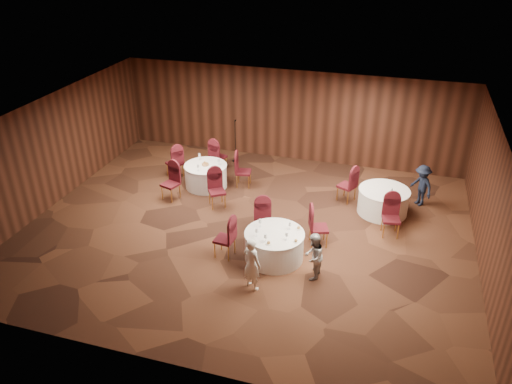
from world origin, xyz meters
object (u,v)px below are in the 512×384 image
(table_main, at_px, (274,245))
(woman_b, at_px, (313,256))
(table_right, at_px, (383,201))
(mic_stand, at_px, (235,149))
(man_c, at_px, (421,185))
(table_left, at_px, (206,176))
(woman_a, at_px, (252,264))

(table_main, distance_m, woman_b, 1.20)
(table_main, bearing_deg, table_right, 51.56)
(mic_stand, distance_m, woman_b, 6.95)
(mic_stand, xyz_separation_m, man_c, (6.29, -1.39, 0.20))
(woman_b, bearing_deg, table_main, -111.30)
(man_c, bearing_deg, mic_stand, -142.93)
(table_left, relative_size, woman_a, 1.01)
(woman_a, height_order, woman_b, woman_a)
(woman_a, bearing_deg, woman_b, -120.49)
(table_left, height_order, woman_b, woman_b)
(mic_stand, height_order, man_c, mic_stand)
(table_right, height_order, mic_stand, mic_stand)
(table_left, distance_m, woman_b, 5.55)
(table_left, xyz_separation_m, man_c, (6.57, 0.72, 0.27))
(table_right, height_order, woman_b, woman_b)
(mic_stand, bearing_deg, woman_b, -56.08)
(table_main, xyz_separation_m, table_right, (2.45, 3.09, 0.00))
(woman_a, bearing_deg, man_c, -97.55)
(table_left, xyz_separation_m, table_right, (5.55, -0.08, 0.00))
(woman_a, bearing_deg, mic_stand, -40.39)
(table_right, height_order, man_c, man_c)
(woman_a, xyz_separation_m, man_c, (3.67, 5.16, -0.03))
(woman_b, bearing_deg, man_c, 154.55)
(table_main, height_order, man_c, man_c)
(table_main, bearing_deg, table_left, 134.25)
(man_c, bearing_deg, table_left, -124.27)
(table_right, bearing_deg, man_c, 37.87)
(table_main, height_order, woman_a, woman_a)
(table_left, distance_m, mic_stand, 2.12)
(table_left, height_order, woman_a, woman_a)
(table_main, height_order, table_right, same)
(table_left, xyz_separation_m, woman_b, (4.17, -3.67, 0.22))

